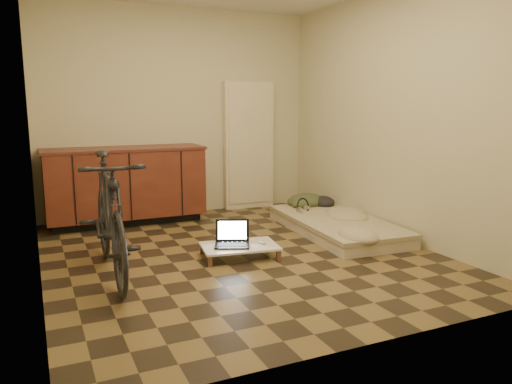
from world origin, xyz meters
name	(u,v)px	position (x,y,z in m)	size (l,w,h in m)	color
room_shell	(238,117)	(0.00, 0.00, 1.30)	(3.50, 4.00, 2.60)	brown
cabinets	(126,185)	(-0.75, 1.70, 0.47)	(1.84, 0.62, 0.91)	black
appliance_panel	(249,146)	(0.95, 1.94, 0.85)	(0.70, 0.10, 1.70)	beige
bicycle	(109,210)	(-1.20, -0.12, 0.57)	(0.52, 1.76, 1.14)	black
futon	(336,225)	(1.30, 0.30, 0.08)	(1.00, 1.89, 0.16)	beige
clothing_pile	(311,196)	(1.43, 1.08, 0.26)	(0.52, 0.43, 0.21)	#384126
headphones	(303,205)	(1.14, 0.77, 0.23)	(0.22, 0.20, 0.15)	black
lap_desk	(240,247)	(-0.03, -0.09, 0.10)	(0.76, 0.55, 0.12)	brown
laptop	(232,240)	(-0.09, -0.05, 0.16)	(0.40, 0.39, 0.22)	black
mouse	(262,242)	(0.18, -0.14, 0.13)	(0.05, 0.09, 0.03)	silver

